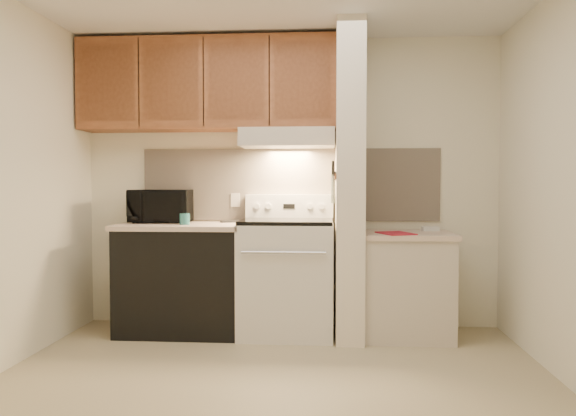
# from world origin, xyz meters

# --- Properties ---
(floor) EXTENTS (3.60, 3.60, 0.00)m
(floor) POSITION_xyz_m (0.00, 0.00, 0.00)
(floor) COLOR tan
(floor) RESTS_ON ground
(wall_back) EXTENTS (3.60, 2.50, 0.02)m
(wall_back) POSITION_xyz_m (0.00, 1.50, 1.25)
(wall_back) COLOR white
(wall_back) RESTS_ON floor
(wall_right) EXTENTS (0.02, 3.00, 2.50)m
(wall_right) POSITION_xyz_m (1.80, 0.00, 1.25)
(wall_right) COLOR white
(wall_right) RESTS_ON floor
(backsplash) EXTENTS (2.60, 0.02, 0.63)m
(backsplash) POSITION_xyz_m (0.00, 1.49, 1.24)
(backsplash) COLOR beige
(backsplash) RESTS_ON wall_back
(range_body) EXTENTS (0.76, 0.65, 0.92)m
(range_body) POSITION_xyz_m (0.00, 1.16, 0.46)
(range_body) COLOR silver
(range_body) RESTS_ON floor
(oven_window) EXTENTS (0.50, 0.01, 0.30)m
(oven_window) POSITION_xyz_m (0.00, 0.84, 0.50)
(oven_window) COLOR black
(oven_window) RESTS_ON range_body
(oven_handle) EXTENTS (0.65, 0.02, 0.02)m
(oven_handle) POSITION_xyz_m (0.00, 0.80, 0.72)
(oven_handle) COLOR silver
(oven_handle) RESTS_ON range_body
(cooktop) EXTENTS (0.74, 0.64, 0.03)m
(cooktop) POSITION_xyz_m (0.00, 1.16, 0.94)
(cooktop) COLOR black
(cooktop) RESTS_ON range_body
(range_backguard) EXTENTS (0.76, 0.08, 0.20)m
(range_backguard) POSITION_xyz_m (0.00, 1.44, 1.05)
(range_backguard) COLOR silver
(range_backguard) RESTS_ON range_body
(range_display) EXTENTS (0.10, 0.01, 0.04)m
(range_display) POSITION_xyz_m (0.00, 1.40, 1.05)
(range_display) COLOR black
(range_display) RESTS_ON range_backguard
(range_knob_left_outer) EXTENTS (0.05, 0.02, 0.05)m
(range_knob_left_outer) POSITION_xyz_m (-0.28, 1.40, 1.05)
(range_knob_left_outer) COLOR silver
(range_knob_left_outer) RESTS_ON range_backguard
(range_knob_left_inner) EXTENTS (0.05, 0.02, 0.05)m
(range_knob_left_inner) POSITION_xyz_m (-0.18, 1.40, 1.05)
(range_knob_left_inner) COLOR silver
(range_knob_left_inner) RESTS_ON range_backguard
(range_knob_right_inner) EXTENTS (0.05, 0.02, 0.05)m
(range_knob_right_inner) POSITION_xyz_m (0.18, 1.40, 1.05)
(range_knob_right_inner) COLOR silver
(range_knob_right_inner) RESTS_ON range_backguard
(range_knob_right_outer) EXTENTS (0.05, 0.02, 0.05)m
(range_knob_right_outer) POSITION_xyz_m (0.28, 1.40, 1.05)
(range_knob_right_outer) COLOR silver
(range_knob_right_outer) RESTS_ON range_backguard
(dishwasher_front) EXTENTS (1.00, 0.63, 0.87)m
(dishwasher_front) POSITION_xyz_m (-0.88, 1.17, 0.43)
(dishwasher_front) COLOR black
(dishwasher_front) RESTS_ON floor
(left_countertop) EXTENTS (1.04, 0.67, 0.04)m
(left_countertop) POSITION_xyz_m (-0.88, 1.17, 0.89)
(left_countertop) COLOR beige
(left_countertop) RESTS_ON dishwasher_front
(spoon_rest) EXTENTS (0.23, 0.15, 0.02)m
(spoon_rest) POSITION_xyz_m (-0.48, 1.36, 0.92)
(spoon_rest) COLOR black
(spoon_rest) RESTS_ON left_countertop
(teal_jar) EXTENTS (0.10, 0.10, 0.09)m
(teal_jar) POSITION_xyz_m (-0.83, 1.06, 0.96)
(teal_jar) COLOR #27696C
(teal_jar) RESTS_ON left_countertop
(outlet) EXTENTS (0.08, 0.01, 0.12)m
(outlet) POSITION_xyz_m (-0.48, 1.48, 1.10)
(outlet) COLOR beige
(outlet) RESTS_ON backsplash
(microwave) EXTENTS (0.53, 0.38, 0.28)m
(microwave) POSITION_xyz_m (-1.10, 1.31, 1.05)
(microwave) COLOR black
(microwave) RESTS_ON left_countertop
(partition_pillar) EXTENTS (0.22, 0.70, 2.50)m
(partition_pillar) POSITION_xyz_m (0.51, 1.15, 1.25)
(partition_pillar) COLOR white
(partition_pillar) RESTS_ON floor
(pillar_trim) EXTENTS (0.01, 0.70, 0.04)m
(pillar_trim) POSITION_xyz_m (0.39, 1.15, 1.30)
(pillar_trim) COLOR #985632
(pillar_trim) RESTS_ON partition_pillar
(knife_strip) EXTENTS (0.02, 0.42, 0.04)m
(knife_strip) POSITION_xyz_m (0.39, 1.10, 1.32)
(knife_strip) COLOR black
(knife_strip) RESTS_ON partition_pillar
(knife_blade_a) EXTENTS (0.01, 0.03, 0.16)m
(knife_blade_a) POSITION_xyz_m (0.38, 0.94, 1.22)
(knife_blade_a) COLOR silver
(knife_blade_a) RESTS_ON knife_strip
(knife_handle_a) EXTENTS (0.02, 0.02, 0.10)m
(knife_handle_a) POSITION_xyz_m (0.38, 0.94, 1.37)
(knife_handle_a) COLOR black
(knife_handle_a) RESTS_ON knife_strip
(knife_blade_b) EXTENTS (0.01, 0.04, 0.18)m
(knife_blade_b) POSITION_xyz_m (0.38, 1.01, 1.21)
(knife_blade_b) COLOR silver
(knife_blade_b) RESTS_ON knife_strip
(knife_handle_b) EXTENTS (0.02, 0.02, 0.10)m
(knife_handle_b) POSITION_xyz_m (0.38, 1.02, 1.37)
(knife_handle_b) COLOR black
(knife_handle_b) RESTS_ON knife_strip
(knife_blade_c) EXTENTS (0.01, 0.04, 0.20)m
(knife_blade_c) POSITION_xyz_m (0.38, 1.10, 1.20)
(knife_blade_c) COLOR silver
(knife_blade_c) RESTS_ON knife_strip
(knife_handle_c) EXTENTS (0.02, 0.02, 0.10)m
(knife_handle_c) POSITION_xyz_m (0.38, 1.11, 1.37)
(knife_handle_c) COLOR black
(knife_handle_c) RESTS_ON knife_strip
(knife_blade_d) EXTENTS (0.01, 0.04, 0.16)m
(knife_blade_d) POSITION_xyz_m (0.38, 1.18, 1.22)
(knife_blade_d) COLOR silver
(knife_blade_d) RESTS_ON knife_strip
(knife_handle_d) EXTENTS (0.02, 0.02, 0.10)m
(knife_handle_d) POSITION_xyz_m (0.38, 1.19, 1.37)
(knife_handle_d) COLOR black
(knife_handle_d) RESTS_ON knife_strip
(knife_blade_e) EXTENTS (0.01, 0.04, 0.18)m
(knife_blade_e) POSITION_xyz_m (0.38, 1.26, 1.21)
(knife_blade_e) COLOR silver
(knife_blade_e) RESTS_ON knife_strip
(knife_handle_e) EXTENTS (0.02, 0.02, 0.10)m
(knife_handle_e) POSITION_xyz_m (0.38, 1.27, 1.37)
(knife_handle_e) COLOR black
(knife_handle_e) RESTS_ON knife_strip
(oven_mitt) EXTENTS (0.03, 0.11, 0.25)m
(oven_mitt) POSITION_xyz_m (0.38, 1.32, 1.21)
(oven_mitt) COLOR gray
(oven_mitt) RESTS_ON partition_pillar
(right_cab_base) EXTENTS (0.70, 0.60, 0.81)m
(right_cab_base) POSITION_xyz_m (0.97, 1.15, 0.40)
(right_cab_base) COLOR beige
(right_cab_base) RESTS_ON floor
(right_countertop) EXTENTS (0.74, 0.64, 0.04)m
(right_countertop) POSITION_xyz_m (0.97, 1.15, 0.83)
(right_countertop) COLOR beige
(right_countertop) RESTS_ON right_cab_base
(red_folder) EXTENTS (0.31, 0.36, 0.01)m
(red_folder) POSITION_xyz_m (0.87, 1.00, 0.86)
(red_folder) COLOR #A71B2C
(red_folder) RESTS_ON right_countertop
(white_box) EXTENTS (0.14, 0.10, 0.04)m
(white_box) POSITION_xyz_m (1.19, 1.33, 0.87)
(white_box) COLOR white
(white_box) RESTS_ON right_countertop
(range_hood) EXTENTS (0.78, 0.44, 0.15)m
(range_hood) POSITION_xyz_m (0.00, 1.28, 1.62)
(range_hood) COLOR beige
(range_hood) RESTS_ON upper_cabinets
(hood_lip) EXTENTS (0.78, 0.04, 0.06)m
(hood_lip) POSITION_xyz_m (0.00, 1.07, 1.58)
(hood_lip) COLOR beige
(hood_lip) RESTS_ON range_hood
(upper_cabinets) EXTENTS (2.18, 0.33, 0.77)m
(upper_cabinets) POSITION_xyz_m (-0.69, 1.32, 2.08)
(upper_cabinets) COLOR #985632
(upper_cabinets) RESTS_ON wall_back
(cab_door_a) EXTENTS (0.46, 0.01, 0.63)m
(cab_door_a) POSITION_xyz_m (-1.51, 1.17, 2.08)
(cab_door_a) COLOR #985632
(cab_door_a) RESTS_ON upper_cabinets
(cab_gap_a) EXTENTS (0.01, 0.01, 0.73)m
(cab_gap_a) POSITION_xyz_m (-1.23, 1.16, 2.08)
(cab_gap_a) COLOR black
(cab_gap_a) RESTS_ON upper_cabinets
(cab_door_b) EXTENTS (0.46, 0.01, 0.63)m
(cab_door_b) POSITION_xyz_m (-0.96, 1.17, 2.08)
(cab_door_b) COLOR #985632
(cab_door_b) RESTS_ON upper_cabinets
(cab_gap_b) EXTENTS (0.01, 0.01, 0.73)m
(cab_gap_b) POSITION_xyz_m (-0.69, 1.16, 2.08)
(cab_gap_b) COLOR black
(cab_gap_b) RESTS_ON upper_cabinets
(cab_door_c) EXTENTS (0.46, 0.01, 0.63)m
(cab_door_c) POSITION_xyz_m (-0.42, 1.17, 2.08)
(cab_door_c) COLOR #985632
(cab_door_c) RESTS_ON upper_cabinets
(cab_gap_c) EXTENTS (0.01, 0.01, 0.73)m
(cab_gap_c) POSITION_xyz_m (-0.14, 1.16, 2.08)
(cab_gap_c) COLOR black
(cab_gap_c) RESTS_ON upper_cabinets
(cab_door_d) EXTENTS (0.46, 0.01, 0.63)m
(cab_door_d) POSITION_xyz_m (0.13, 1.17, 2.08)
(cab_door_d) COLOR #985632
(cab_door_d) RESTS_ON upper_cabinets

